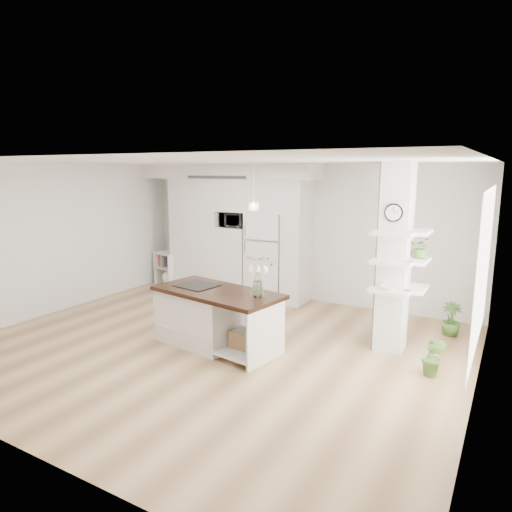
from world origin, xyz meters
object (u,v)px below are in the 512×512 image
Objects in this scene: kitchen_island at (207,315)px; bookshelf at (169,271)px; floor_plant_a at (434,357)px; refrigerator at (268,256)px.

bookshelf is at bearing 148.25° from kitchen_island.
kitchen_island reaches higher than bookshelf.
kitchen_island is 2.72× the size of bookshelf.
bookshelf is 1.40× the size of floor_plant_a.
bookshelf is (-2.45, -0.19, -0.55)m from refrigerator.
refrigerator is 2.69m from kitchen_island.
kitchen_island is 3.19m from floor_plant_a.
refrigerator is at bearing 107.23° from kitchen_island.
refrigerator is at bearing 21.87° from bookshelf.
refrigerator is 2.52m from bookshelf.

